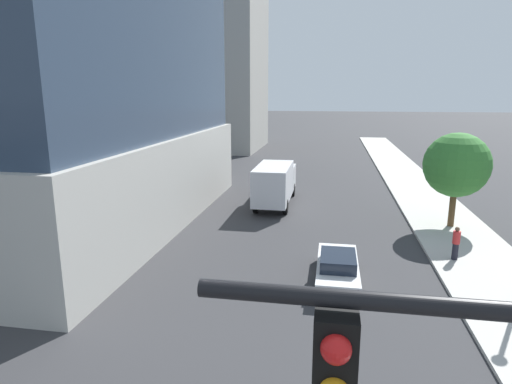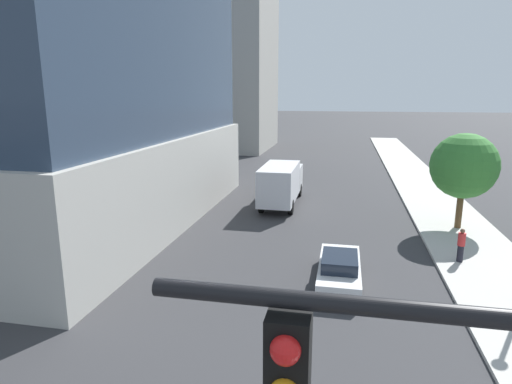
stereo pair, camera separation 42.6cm
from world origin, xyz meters
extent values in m
cube|color=#B2AFA8|center=(8.48, 20.00, 0.07)|extent=(4.50, 120.00, 0.15)
cube|color=#B2AFA8|center=(-16.01, 23.85, 2.68)|extent=(17.81, 24.15, 5.35)
cube|color=#9E9B93|center=(-16.63, 61.69, 14.21)|extent=(15.49, 15.28, 28.43)
cube|color=red|center=(-11.98, 57.11, 19.06)|extent=(0.90, 0.90, 38.12)
cube|color=black|center=(1.48, 2.86, 5.80)|extent=(0.32, 0.36, 1.05)
sphere|color=red|center=(1.48, 2.67, 6.14)|extent=(0.22, 0.22, 0.22)
cylinder|color=brown|center=(8.54, 26.30, 1.29)|extent=(0.36, 0.36, 2.27)
sphere|color=#387F33|center=(8.54, 26.30, 3.82)|extent=(3.74, 3.74, 3.74)
cube|color=silver|center=(1.83, 17.55, 0.55)|extent=(1.72, 4.79, 0.57)
cube|color=#19212D|center=(1.83, 17.18, 1.08)|extent=(1.45, 2.07, 0.50)
cylinder|color=black|center=(1.07, 19.18, 0.32)|extent=(0.22, 0.64, 0.64)
cylinder|color=black|center=(2.58, 19.18, 0.32)|extent=(0.22, 0.64, 0.64)
cylinder|color=black|center=(1.07, 15.91, 0.32)|extent=(0.22, 0.64, 0.64)
cylinder|color=black|center=(2.58, 15.91, 0.32)|extent=(0.22, 0.64, 0.64)
cube|color=silver|center=(-2.50, 32.99, 1.50)|extent=(2.26, 2.17, 1.80)
cube|color=silver|center=(-2.50, 29.04, 1.81)|extent=(2.26, 5.43, 2.42)
cylinder|color=black|center=(-3.50, 32.99, 0.50)|extent=(0.30, 0.99, 0.99)
cylinder|color=black|center=(-1.51, 32.99, 0.50)|extent=(0.30, 0.99, 0.99)
cylinder|color=black|center=(-3.50, 27.69, 0.50)|extent=(0.30, 0.99, 0.99)
cylinder|color=black|center=(-1.51, 27.69, 0.50)|extent=(0.30, 0.99, 0.99)
cylinder|color=black|center=(7.34, 20.66, 0.54)|extent=(0.28, 0.28, 0.79)
cylinder|color=red|center=(7.34, 20.66, 1.24)|extent=(0.34, 0.34, 0.61)
sphere|color=brown|center=(7.34, 20.66, 1.65)|extent=(0.21, 0.21, 0.21)
camera|label=1|loc=(1.39, -0.06, 7.86)|focal=30.39mm
camera|label=2|loc=(1.81, 0.02, 7.86)|focal=30.39mm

